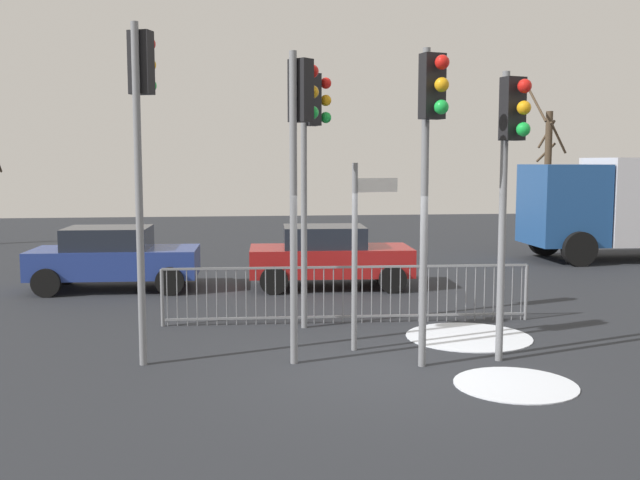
# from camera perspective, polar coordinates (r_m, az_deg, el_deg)

# --- Properties ---
(ground_plane) EXTENTS (60.00, 60.00, 0.00)m
(ground_plane) POSITION_cam_1_polar(r_m,az_deg,el_deg) (10.79, 4.79, -9.97)
(ground_plane) COLOR #26282D
(traffic_light_mid_right) EXTENTS (0.56, 0.36, 4.62)m
(traffic_light_mid_right) POSITION_cam_1_polar(r_m,az_deg,el_deg) (13.01, -0.68, 7.87)
(traffic_light_mid_right) COLOR slate
(traffic_light_mid_right) RESTS_ON ground
(traffic_light_foreground_left) EXTENTS (0.47, 0.46, 4.56)m
(traffic_light_foreground_left) POSITION_cam_1_polar(r_m,az_deg,el_deg) (10.73, -1.58, 8.02)
(traffic_light_foreground_left) COLOR slate
(traffic_light_foreground_left) RESTS_ON ground
(traffic_light_rear_right) EXTENTS (0.37, 0.55, 4.29)m
(traffic_light_rear_right) POSITION_cam_1_polar(r_m,az_deg,el_deg) (10.98, 14.66, 6.77)
(traffic_light_rear_right) COLOR slate
(traffic_light_rear_right) RESTS_ON ground
(traffic_light_foreground_right) EXTENTS (0.37, 0.56, 4.58)m
(traffic_light_foreground_right) POSITION_cam_1_polar(r_m,az_deg,el_deg) (10.45, 8.63, 8.07)
(traffic_light_foreground_right) COLOR slate
(traffic_light_foreground_right) RESTS_ON ground
(traffic_light_mid_left) EXTENTS (0.38, 0.54, 4.95)m
(traffic_light_mid_left) POSITION_cam_1_polar(r_m,az_deg,el_deg) (10.99, -13.76, 9.25)
(traffic_light_mid_left) COLOR slate
(traffic_light_mid_left) RESTS_ON ground
(direction_sign_post) EXTENTS (0.77, 0.26, 2.97)m
(direction_sign_post) POSITION_cam_1_polar(r_m,az_deg,el_deg) (11.49, 3.00, -0.47)
(direction_sign_post) COLOR slate
(direction_sign_post) RESTS_ON ground
(pedestrian_guard_railing) EXTENTS (6.85, 0.33, 1.07)m
(pedestrian_guard_railing) POSITION_cam_1_polar(r_m,az_deg,el_deg) (13.57, 2.19, -4.20)
(pedestrian_guard_railing) COLOR slate
(pedestrian_guard_railing) RESTS_ON ground
(car_red_far) EXTENTS (3.88, 2.09, 1.47)m
(car_red_far) POSITION_cam_1_polar(r_m,az_deg,el_deg) (17.34, 0.69, -1.21)
(car_red_far) COLOR maroon
(car_red_far) RESTS_ON ground
(car_blue_near) EXTENTS (3.86, 2.04, 1.47)m
(car_blue_near) POSITION_cam_1_polar(r_m,az_deg,el_deg) (17.71, -15.81, -1.29)
(car_blue_near) COLOR navy
(car_blue_near) RESTS_ON ground
(bare_tree_left) EXTENTS (1.50, 1.33, 6.05)m
(bare_tree_left) POSITION_cam_1_polar(r_m,az_deg,el_deg) (31.44, 17.33, 5.41)
(bare_tree_left) COLOR #473828
(bare_tree_left) RESTS_ON ground
(snow_patch_kerb) EXTENTS (1.65, 1.65, 0.01)m
(snow_patch_kerb) POSITION_cam_1_polar(r_m,az_deg,el_deg) (10.34, 15.01, -10.84)
(snow_patch_kerb) COLOR silver
(snow_patch_kerb) RESTS_ON ground
(snow_patch_island) EXTENTS (2.14, 2.14, 0.01)m
(snow_patch_island) POSITION_cam_1_polar(r_m,az_deg,el_deg) (12.85, 11.52, -7.40)
(snow_patch_island) COLOR silver
(snow_patch_island) RESTS_ON ground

